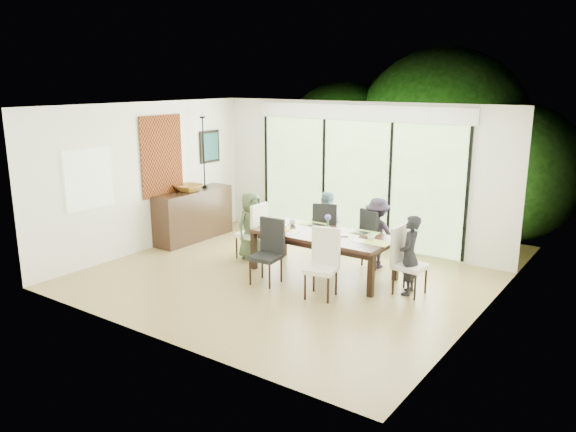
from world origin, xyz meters
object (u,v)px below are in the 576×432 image
Objects in this scene: cup_c at (371,237)px; bowl at (189,188)px; cup_b at (328,233)px; person_far_left at (326,224)px; laptop at (277,226)px; person_far_right at (377,233)px; chair_near_right at (321,264)px; chair_far_right at (378,238)px; vase at (328,230)px; person_right_end at (410,255)px; person_left_end at (251,226)px; table_top at (323,235)px; chair_near_left at (266,252)px; sideboard at (194,215)px; chair_far_left at (326,229)px; chair_left_end at (250,230)px; chair_right_end at (411,261)px; cup_a at (293,222)px.

bowl is (-3.96, 0.09, 0.31)m from cup_c.
cup_b is 3.34m from bowl.
person_far_left reaches higher than laptop.
chair_near_right is at bearing 85.97° from person_far_right.
vase is at bearing 82.01° from chair_far_right.
person_right_end is at bearing 30.23° from chair_near_right.
person_left_end reaches higher than cup_c.
person_left_end is 0.65m from laptop.
table_top is 2.18× the size of chair_near_left.
laptop is 2.36m from sideboard.
laptop is 2.36m from bowl.
chair_near_right is 11.00× the size of cup_b.
person_right_end is at bearing 18.23° from chair_near_left.
chair_far_left is 1.05m from laptop.
table_top is 0.86m from laptop.
chair_left_end is at bearing 145.13° from chair_near_right.
person_right_end reaches higher than chair_right_end.
chair_far_left is 0.97m from vase.
cup_b reaches higher than laptop.
chair_far_right is at bearing 108.43° from cup_c.
chair_far_right is at bearing 112.94° from chair_left_end.
chair_right_end is 1.00× the size of chair_far_right.
cup_c is (0.65, 0.20, 0.00)m from cup_b.
person_far_right is at bearing 52.66° from chair_right_end.
bowl is at bearing 160.44° from laptop.
person_right_end is 0.68× the size of sideboard.
person_far_left is 0.94m from vase.
chair_right_end is 8.87× the size of cup_a.
cup_b is (1.00, 0.00, 0.03)m from laptop.
chair_near_left is at bearing 117.31° from chair_right_end.
vase is at bearing 53.63° from chair_near_left.
chair_near_left is 1.95× the size of bowl.
cup_b is (0.65, 0.77, 0.23)m from chair_near_left.
chair_right_end is at bearing 76.79° from person_right_end.
vase is at bearing -7.59° from cup_a.
chair_far_left is 1.00× the size of chair_near_left.
chair_left_end is 0.85m from cup_a.
table_top is 3.18m from sideboard.
person_left_end is 1.75m from bowl.
person_far_left is at bearing 70.74° from chair_right_end.
bowl reaches higher than laptop.
person_far_left is 12.90× the size of cup_b.
chair_near_right is at bearing -63.94° from vase.
sideboard reaches higher than cup_c.
laptop is (0.63, -0.10, 0.11)m from person_left_end.
person_far_left is (-1.93, 0.83, 0.00)m from person_right_end.
chair_far_right is 0.58× the size of sideboard.
chair_far_left is 1.15m from cup_b.
person_far_right is 3.91× the size of laptop.
person_right_end is at bearing 4.30° from cup_b.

